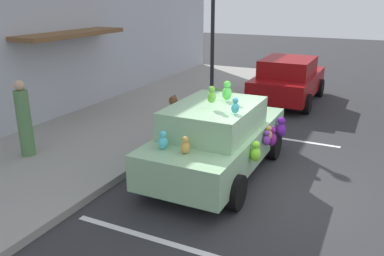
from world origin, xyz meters
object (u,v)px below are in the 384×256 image
(street_lamp_post, at_px, (213,26))
(teddy_bear_on_sidewalk, at_px, (173,108))
(parked_sedan_behind, at_px, (288,80))
(pedestrian_near_shopfront, at_px, (24,121))
(plush_covered_car, at_px, (218,137))

(street_lamp_post, bearing_deg, teddy_bear_on_sidewalk, 170.34)
(street_lamp_post, bearing_deg, parked_sedan_behind, -46.21)
(street_lamp_post, bearing_deg, pedestrian_near_shopfront, 161.30)
(parked_sedan_behind, distance_m, street_lamp_post, 3.40)
(plush_covered_car, relative_size, teddy_bear_on_sidewalk, 5.96)
(parked_sedan_behind, height_order, street_lamp_post, street_lamp_post)
(plush_covered_car, bearing_deg, pedestrian_near_shopfront, 107.44)
(plush_covered_car, bearing_deg, parked_sedan_behind, 0.43)
(teddy_bear_on_sidewalk, bearing_deg, plush_covered_car, -136.54)
(plush_covered_car, xyz_separation_m, street_lamp_post, (4.59, 2.10, 1.87))
(street_lamp_post, relative_size, pedestrian_near_shopfront, 2.41)
(plush_covered_car, distance_m, parked_sedan_behind, 6.55)
(street_lamp_post, distance_m, pedestrian_near_shopfront, 6.43)
(plush_covered_car, height_order, parked_sedan_behind, plush_covered_car)
(parked_sedan_behind, distance_m, teddy_bear_on_sidewalk, 4.65)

